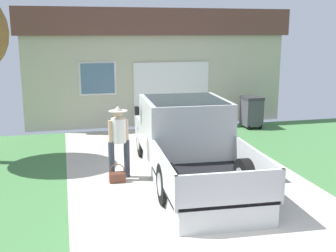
{
  "coord_description": "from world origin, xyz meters",
  "views": [
    {
      "loc": [
        -2.55,
        -4.91,
        3.24
      ],
      "look_at": [
        -0.32,
        4.23,
        1.14
      ],
      "focal_mm": 45.58,
      "sensor_mm": 36.0,
      "label": 1
    }
  ],
  "objects_px": {
    "house_with_garage": "(142,61)",
    "wheeled_trash_bin": "(252,111)",
    "handbag": "(117,177)",
    "pickup_truck": "(186,141)",
    "person_with_hat": "(119,136)"
  },
  "relations": [
    {
      "from": "house_with_garage",
      "to": "handbag",
      "type": "bearing_deg",
      "value": -103.79
    },
    {
      "from": "handbag",
      "to": "house_with_garage",
      "type": "relative_size",
      "value": 0.04
    },
    {
      "from": "house_with_garage",
      "to": "wheeled_trash_bin",
      "type": "height_order",
      "value": "house_with_garage"
    },
    {
      "from": "pickup_truck",
      "to": "house_with_garage",
      "type": "relative_size",
      "value": 0.57
    },
    {
      "from": "pickup_truck",
      "to": "handbag",
      "type": "relative_size",
      "value": 13.03
    },
    {
      "from": "pickup_truck",
      "to": "handbag",
      "type": "distance_m",
      "value": 1.79
    },
    {
      "from": "person_with_hat",
      "to": "handbag",
      "type": "distance_m",
      "value": 0.89
    },
    {
      "from": "house_with_garage",
      "to": "pickup_truck",
      "type": "bearing_deg",
      "value": -93.56
    },
    {
      "from": "person_with_hat",
      "to": "house_with_garage",
      "type": "bearing_deg",
      "value": 60.4
    },
    {
      "from": "pickup_truck",
      "to": "handbag",
      "type": "xyz_separation_m",
      "value": [
        -1.65,
        -0.27,
        -0.64
      ]
    },
    {
      "from": "pickup_truck",
      "to": "wheeled_trash_bin",
      "type": "height_order",
      "value": "pickup_truck"
    },
    {
      "from": "person_with_hat",
      "to": "pickup_truck",
      "type": "bearing_deg",
      "value": -14.26
    },
    {
      "from": "handbag",
      "to": "wheeled_trash_bin",
      "type": "relative_size",
      "value": 0.39
    },
    {
      "from": "pickup_truck",
      "to": "handbag",
      "type": "bearing_deg",
      "value": -167.86
    },
    {
      "from": "person_with_hat",
      "to": "house_with_garage",
      "type": "distance_m",
      "value": 8.98
    }
  ]
}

